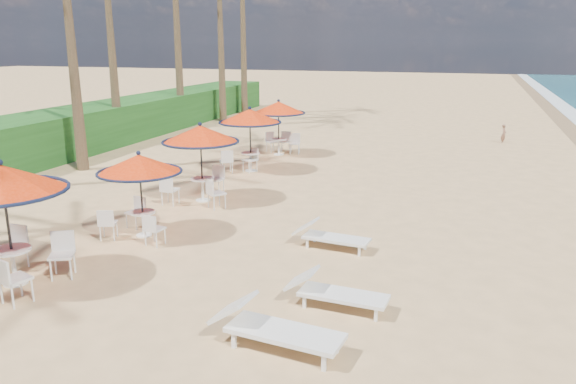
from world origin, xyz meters
name	(u,v)px	position (x,y,z in m)	size (l,w,h in m)	color
ground	(266,329)	(0.00, 0.00, 0.00)	(160.00, 160.00, 0.00)	tan
scrub_hedge	(54,135)	(-13.50, 11.00, 0.90)	(3.00, 40.00, 1.80)	#194716
station_0	(7,194)	(-5.36, 0.17, 1.86)	(2.44, 2.44, 2.54)	black
station_1	(138,174)	(-4.56, 3.42, 1.57)	(2.06, 2.06, 2.15)	black
station_2	(200,144)	(-4.55, 6.74, 1.75)	(2.30, 2.32, 2.40)	black
station_3	(249,122)	(-4.70, 10.90, 1.83)	(2.31, 2.31, 2.40)	black
station_4	(280,114)	(-4.67, 14.27, 1.72)	(2.25, 2.25, 2.35)	black
lounger_near	(272,326)	(0.29, -0.52, 0.36)	(2.22, 0.92, 0.77)	white
lounger_mid	(333,291)	(0.88, 1.13, 0.31)	(1.91, 0.71, 0.67)	white
lounger_far	(329,235)	(0.05, 4.06, 0.30)	(1.85, 0.75, 0.64)	white
person	(504,133)	(4.51, 20.20, 0.47)	(0.34, 0.22, 0.94)	#8C5E47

